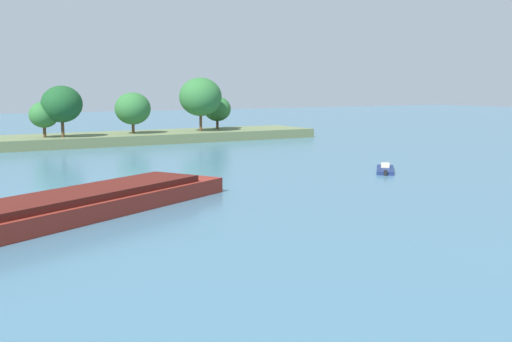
{
  "coord_description": "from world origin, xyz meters",
  "views": [
    {
      "loc": [
        -30.44,
        -16.52,
        8.65
      ],
      "look_at": [
        -1.57,
        31.67,
        1.2
      ],
      "focal_mm": 44.89,
      "sensor_mm": 36.0,
      "label": 1
    }
  ],
  "objects": [
    {
      "name": "treeline_island",
      "position": [
        4.02,
        77.58,
        2.88
      ],
      "size": [
        63.4,
        11.96,
        10.06
      ],
      "color": "#66754C",
      "rests_on": "ground"
    },
    {
      "name": "fishing_skiff",
      "position": [
        14.21,
        32.28,
        0.2
      ],
      "size": [
        5.27,
        5.58,
        0.85
      ],
      "color": "navy",
      "rests_on": "ground"
    },
    {
      "name": "cargo_barge",
      "position": [
        -20.6,
        24.85,
        0.95
      ],
      "size": [
        27.73,
        17.87,
        5.8
      ],
      "color": "maroon",
      "rests_on": "ground"
    }
  ]
}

